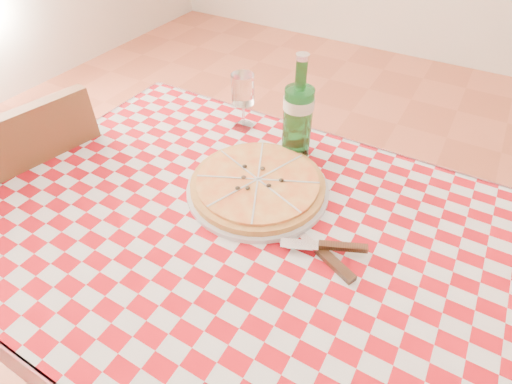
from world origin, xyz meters
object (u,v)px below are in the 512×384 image
dining_table (251,258)px  pizza_plate (258,183)px  chair_far (43,210)px  wine_glass (243,102)px  water_bottle (298,108)px

dining_table → pizza_plate: size_ratio=3.40×
dining_table → pizza_plate: pizza_plate is taller
dining_table → chair_far: 0.75m
wine_glass → water_bottle: bearing=-13.1°
dining_table → wine_glass: bearing=123.3°
dining_table → water_bottle: water_bottle is taller
chair_far → wine_glass: wine_glass is taller
dining_table → water_bottle: bearing=97.2°
dining_table → water_bottle: size_ratio=4.21×
dining_table → chair_far: bearing=-174.4°
dining_table → wine_glass: size_ratio=7.13×
chair_far → dining_table: bearing=-162.9°
chair_far → pizza_plate: (0.68, 0.20, 0.26)m
pizza_plate → chair_far: bearing=-163.9°
dining_table → chair_far: size_ratio=1.32×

